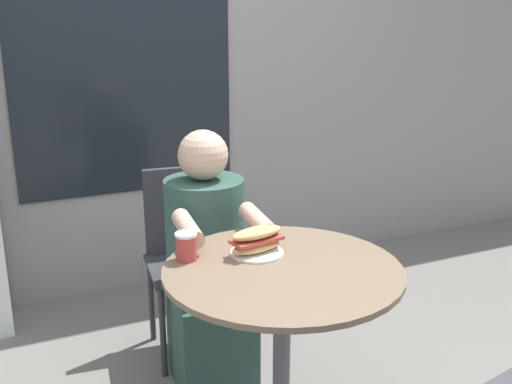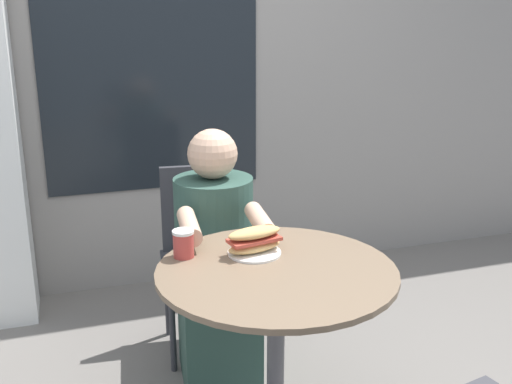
{
  "view_description": "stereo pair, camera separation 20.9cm",
  "coord_description": "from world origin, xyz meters",
  "px_view_note": "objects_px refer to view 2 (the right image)",
  "views": [
    {
      "loc": [
        -0.83,
        -1.62,
        1.56
      ],
      "look_at": [
        0.0,
        0.21,
        0.96
      ],
      "focal_mm": 42.0,
      "sensor_mm": 36.0,
      "label": 1
    },
    {
      "loc": [
        -0.63,
        -1.69,
        1.56
      ],
      "look_at": [
        0.0,
        0.21,
        0.96
      ],
      "focal_mm": 42.0,
      "sensor_mm": 36.0,
      "label": 2
    }
  ],
  "objects_px": {
    "cafe_table": "(276,322)",
    "seated_diner": "(216,277)",
    "drink_cup": "(183,244)",
    "sandwich_on_plate": "(254,242)",
    "diner_chair": "(200,241)"
  },
  "relations": [
    {
      "from": "cafe_table",
      "to": "seated_diner",
      "type": "relative_size",
      "value": 0.71
    },
    {
      "from": "drink_cup",
      "to": "cafe_table",
      "type": "bearing_deg",
      "value": -35.4
    },
    {
      "from": "sandwich_on_plate",
      "to": "drink_cup",
      "type": "xyz_separation_m",
      "value": [
        -0.24,
        0.05,
        0.0
      ]
    },
    {
      "from": "seated_diner",
      "to": "sandwich_on_plate",
      "type": "bearing_deg",
      "value": 99.87
    },
    {
      "from": "seated_diner",
      "to": "drink_cup",
      "type": "height_order",
      "value": "seated_diner"
    },
    {
      "from": "diner_chair",
      "to": "sandwich_on_plate",
      "type": "distance_m",
      "value": 0.83
    },
    {
      "from": "diner_chair",
      "to": "sandwich_on_plate",
      "type": "bearing_deg",
      "value": 97.25
    },
    {
      "from": "cafe_table",
      "to": "seated_diner",
      "type": "xyz_separation_m",
      "value": [
        -0.06,
        0.58,
        -0.08
      ]
    },
    {
      "from": "cafe_table",
      "to": "diner_chair",
      "type": "relative_size",
      "value": 0.91
    },
    {
      "from": "diner_chair",
      "to": "drink_cup",
      "type": "xyz_separation_m",
      "value": [
        -0.22,
        -0.73,
        0.29
      ]
    },
    {
      "from": "sandwich_on_plate",
      "to": "drink_cup",
      "type": "height_order",
      "value": "same"
    },
    {
      "from": "cafe_table",
      "to": "seated_diner",
      "type": "height_order",
      "value": "seated_diner"
    },
    {
      "from": "diner_chair",
      "to": "seated_diner",
      "type": "height_order",
      "value": "seated_diner"
    },
    {
      "from": "cafe_table",
      "to": "seated_diner",
      "type": "bearing_deg",
      "value": 95.76
    },
    {
      "from": "diner_chair",
      "to": "seated_diner",
      "type": "bearing_deg",
      "value": 93.94
    }
  ]
}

